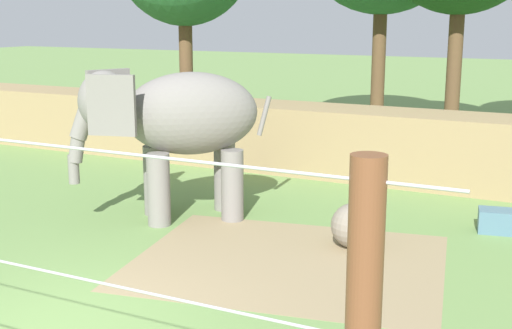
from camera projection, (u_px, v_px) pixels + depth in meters
name	position (u px, v px, depth m)	size (l,w,h in m)	color
ground_plane	(57.00, 328.00, 9.05)	(120.00, 120.00, 0.00)	#6B8E4C
dirt_patch	(288.00, 261.00, 11.48)	(5.07, 4.15, 0.01)	#937F5B
embankment_wall	(329.00, 141.00, 17.67)	(36.00, 1.80, 1.72)	#997F56
elephant	(176.00, 121.00, 13.52)	(3.51, 3.25, 3.01)	gray
enrichment_ball	(354.00, 226.00, 12.10)	(0.80, 0.80, 0.80)	gray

